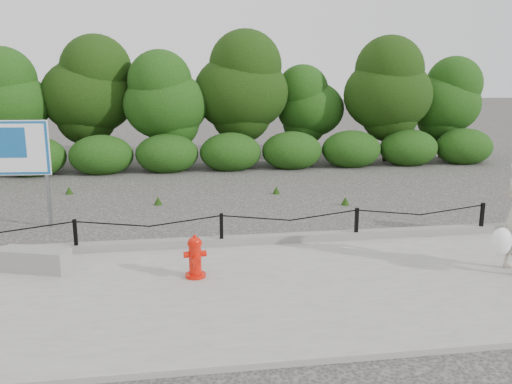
% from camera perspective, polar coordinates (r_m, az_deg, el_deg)
% --- Properties ---
extents(ground, '(90.00, 90.00, 0.00)m').
position_cam_1_polar(ground, '(9.78, -3.63, -6.11)').
color(ground, '#2D2B28').
rests_on(ground, ground).
extents(sidewalk, '(14.00, 4.00, 0.08)m').
position_cam_1_polar(sidewalk, '(7.91, -2.30, -10.55)').
color(sidewalk, gray).
rests_on(sidewalk, ground).
extents(curb, '(14.00, 0.22, 0.14)m').
position_cam_1_polar(curb, '(9.78, -3.67, -5.19)').
color(curb, slate).
rests_on(curb, sidewalk).
extents(chain_barrier, '(10.06, 0.06, 0.60)m').
position_cam_1_polar(chain_barrier, '(9.64, -3.67, -3.55)').
color(chain_barrier, black).
rests_on(chain_barrier, sidewalk).
extents(treeline, '(20.26, 3.57, 4.51)m').
position_cam_1_polar(treeline, '(18.13, -8.31, 10.39)').
color(treeline, black).
rests_on(treeline, ground).
extents(fire_hydrant, '(0.35, 0.36, 0.67)m').
position_cam_1_polar(fire_hydrant, '(8.29, -6.43, -6.83)').
color(fire_hydrant, red).
rests_on(fire_hydrant, sidewalk).
extents(concrete_block, '(1.15, 0.71, 0.35)m').
position_cam_1_polar(concrete_block, '(9.22, -22.28, -6.63)').
color(concrete_block, gray).
rests_on(concrete_block, sidewalk).
extents(advertising_sign, '(1.36, 0.22, 2.19)m').
position_cam_1_polar(advertising_sign, '(11.77, -24.07, 3.79)').
color(advertising_sign, slate).
rests_on(advertising_sign, ground).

